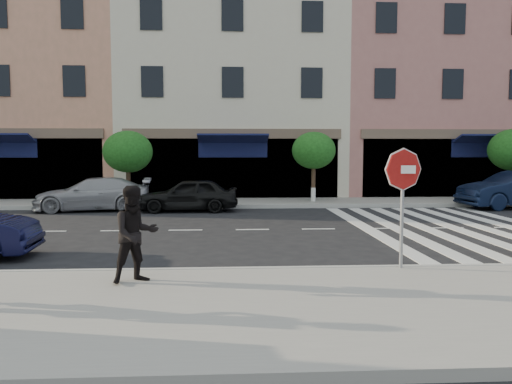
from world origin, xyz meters
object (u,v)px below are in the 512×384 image
object	(u,v)px
walker	(135,234)
car_far_mid	(189,195)
stop_sign	(403,180)
car_far_left	(93,194)

from	to	relation	value
walker	car_far_mid	bearing A→B (deg)	60.65
stop_sign	car_far_left	size ratio (longest dim) A/B	0.51
car_far_mid	stop_sign	bearing A→B (deg)	24.65
car_far_left	car_far_mid	bearing A→B (deg)	75.89
walker	car_far_mid	world-z (taller)	walker
car_far_left	car_far_mid	distance (m)	3.81
walker	car_far_left	distance (m)	12.12
stop_sign	walker	xyz separation A→B (m)	(-4.83, -0.75, -0.85)
car_far_left	walker	bearing A→B (deg)	10.77
walker	car_far_left	bearing A→B (deg)	78.85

